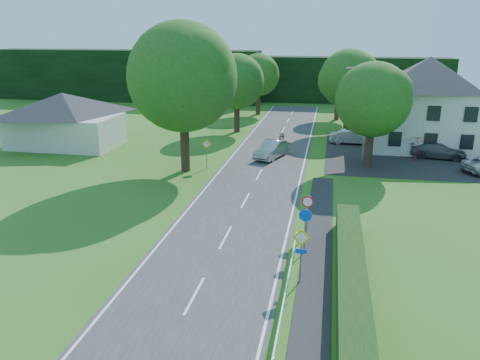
% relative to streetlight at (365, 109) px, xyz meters
% --- Properties ---
extents(road, '(7.00, 80.00, 0.04)m').
position_rel_streetlight_xyz_m(road, '(-8.06, -10.00, -4.44)').
color(road, '#343437').
rests_on(road, ground).
extents(parking_pad, '(14.00, 16.00, 0.04)m').
position_rel_streetlight_xyz_m(parking_pad, '(3.94, 3.00, -4.44)').
color(parking_pad, black).
rests_on(parking_pad, ground).
extents(line_edge_left, '(0.12, 80.00, 0.01)m').
position_rel_streetlight_xyz_m(line_edge_left, '(-11.31, -10.00, -4.42)').
color(line_edge_left, white).
rests_on(line_edge_left, road).
extents(line_edge_right, '(0.12, 80.00, 0.01)m').
position_rel_streetlight_xyz_m(line_edge_right, '(-4.81, -10.00, -4.42)').
color(line_edge_right, white).
rests_on(line_edge_right, road).
extents(line_centre, '(0.12, 80.00, 0.01)m').
position_rel_streetlight_xyz_m(line_centre, '(-8.06, -10.00, -4.42)').
color(line_centre, white).
rests_on(line_centre, road).
extents(tree_main, '(9.40, 9.40, 11.64)m').
position_rel_streetlight_xyz_m(tree_main, '(-14.06, -6.00, 1.36)').
color(tree_main, '#205419').
rests_on(tree_main, ground).
extents(tree_left_far, '(7.00, 7.00, 8.58)m').
position_rel_streetlight_xyz_m(tree_left_far, '(-13.06, 10.00, -0.17)').
color(tree_left_far, '#205419').
rests_on(tree_left_far, ground).
extents(tree_right_far, '(7.40, 7.40, 9.09)m').
position_rel_streetlight_xyz_m(tree_right_far, '(-1.06, 12.00, 0.08)').
color(tree_right_far, '#205419').
rests_on(tree_right_far, ground).
extents(tree_left_back, '(6.60, 6.60, 8.07)m').
position_rel_streetlight_xyz_m(tree_left_back, '(-12.56, 22.00, -0.43)').
color(tree_left_back, '#205419').
rests_on(tree_left_back, ground).
extents(tree_right_back, '(6.20, 6.20, 7.56)m').
position_rel_streetlight_xyz_m(tree_right_back, '(-2.06, 20.00, -0.68)').
color(tree_right_back, '#205419').
rests_on(tree_right_back, ground).
extents(tree_right_mid, '(7.00, 7.00, 8.58)m').
position_rel_streetlight_xyz_m(tree_right_mid, '(0.44, -2.00, -0.17)').
color(tree_right_mid, '#205419').
rests_on(tree_right_mid, ground).
extents(treeline_left, '(44.00, 6.00, 8.00)m').
position_rel_streetlight_xyz_m(treeline_left, '(-36.06, 32.00, -0.46)').
color(treeline_left, black).
rests_on(treeline_left, ground).
extents(treeline_right, '(30.00, 5.00, 7.00)m').
position_rel_streetlight_xyz_m(treeline_right, '(-0.06, 36.00, -0.96)').
color(treeline_right, black).
rests_on(treeline_right, ground).
extents(bungalow_left, '(11.00, 6.50, 5.20)m').
position_rel_streetlight_xyz_m(bungalow_left, '(-28.06, 0.00, -1.75)').
color(bungalow_left, beige).
rests_on(bungalow_left, ground).
extents(house_white, '(10.60, 8.40, 8.60)m').
position_rel_streetlight_xyz_m(house_white, '(5.94, 6.00, -0.06)').
color(house_white, silver).
rests_on(house_white, ground).
extents(streetlight, '(2.03, 0.18, 8.00)m').
position_rel_streetlight_xyz_m(streetlight, '(0.00, 0.00, 0.00)').
color(streetlight, gray).
rests_on(streetlight, ground).
extents(sign_priority_right, '(0.78, 0.09, 2.59)m').
position_rel_streetlight_xyz_m(sign_priority_right, '(-3.76, -22.02, -2.67)').
color(sign_priority_right, gray).
rests_on(sign_priority_right, ground).
extents(sign_roundabout, '(0.64, 0.08, 2.37)m').
position_rel_streetlight_xyz_m(sign_roundabout, '(-3.76, -19.02, -2.79)').
color(sign_roundabout, gray).
rests_on(sign_roundabout, ground).
extents(sign_speed_limit, '(0.64, 0.11, 2.37)m').
position_rel_streetlight_xyz_m(sign_speed_limit, '(-3.76, -17.03, -2.70)').
color(sign_speed_limit, gray).
rests_on(sign_speed_limit, ground).
extents(sign_priority_left, '(0.78, 0.09, 2.44)m').
position_rel_streetlight_xyz_m(sign_priority_left, '(-12.56, -5.02, -2.75)').
color(sign_priority_left, gray).
rests_on(sign_priority_left, ground).
extents(moving_car, '(2.91, 4.81, 1.50)m').
position_rel_streetlight_xyz_m(moving_car, '(-7.76, -0.69, -3.68)').
color(moving_car, '#9E9FA2').
rests_on(moving_car, road).
extents(motorcycle, '(0.95, 1.93, 0.97)m').
position_rel_streetlight_xyz_m(motorcycle, '(-7.63, 6.27, -3.94)').
color(motorcycle, black).
rests_on(motorcycle, road).
extents(parked_car_silver_a, '(4.25, 1.55, 1.39)m').
position_rel_streetlight_xyz_m(parked_car_silver_a, '(-0.66, 6.22, -3.73)').
color(parked_car_silver_a, '#B8BABE').
rests_on(parked_car_silver_a, parking_pad).
extents(parked_car_grey, '(4.94, 2.71, 1.36)m').
position_rel_streetlight_xyz_m(parked_car_grey, '(6.69, 2.00, -3.75)').
color(parked_car_grey, '#525458').
rests_on(parked_car_grey, parking_pad).
extents(parasol, '(3.11, 3.13, 2.19)m').
position_rel_streetlight_xyz_m(parasol, '(4.61, 0.37, -3.33)').
color(parasol, '#AB0D20').
rests_on(parasol, parking_pad).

